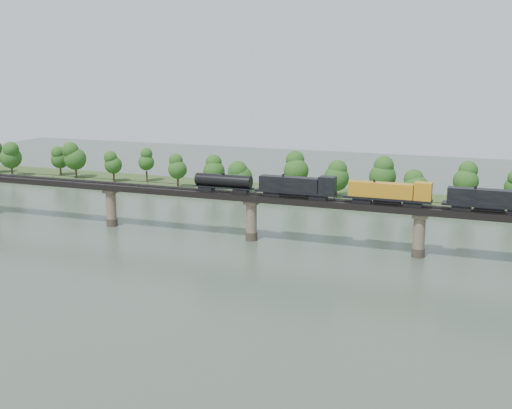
% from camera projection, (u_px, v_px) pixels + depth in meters
% --- Properties ---
extents(ground, '(400.00, 400.00, 0.00)m').
position_uv_depth(ground, '(198.00, 277.00, 130.05)').
color(ground, '#384536').
rests_on(ground, ground).
extents(far_bank, '(300.00, 24.00, 1.60)m').
position_uv_depth(far_bank, '(313.00, 195.00, 207.52)').
color(far_bank, '#2E461C').
rests_on(far_bank, ground).
extents(bridge, '(236.00, 30.00, 11.50)m').
position_uv_depth(bridge, '(251.00, 218.00, 156.29)').
color(bridge, '#473A2D').
rests_on(bridge, ground).
extents(bridge_superstructure, '(220.00, 4.90, 0.75)m').
position_uv_depth(bridge_superstructure, '(251.00, 193.00, 154.95)').
color(bridge_superstructure, black).
rests_on(bridge_superstructure, bridge).
extents(far_treeline, '(289.06, 17.54, 13.60)m').
position_uv_depth(far_treeline, '(285.00, 171.00, 204.58)').
color(far_treeline, '#382619').
rests_on(far_treeline, far_bank).
extents(freight_train, '(79.01, 3.08, 5.44)m').
position_uv_depth(freight_train, '(357.00, 191.00, 145.55)').
color(freight_train, black).
rests_on(freight_train, bridge).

